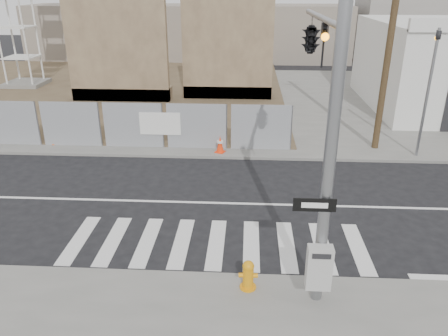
# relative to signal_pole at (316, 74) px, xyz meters

# --- Properties ---
(ground) EXTENTS (100.00, 100.00, 0.00)m
(ground) POSITION_rel_signal_pole_xyz_m (-2.49, 2.05, -4.78)
(ground) COLOR black
(ground) RESTS_ON ground
(sidewalk_far) EXTENTS (50.00, 20.00, 0.12)m
(sidewalk_far) POSITION_rel_signal_pole_xyz_m (-2.49, 16.05, -4.72)
(sidewalk_far) COLOR slate
(sidewalk_far) RESTS_ON ground
(signal_pole) EXTENTS (0.96, 5.87, 7.00)m
(signal_pole) POSITION_rel_signal_pole_xyz_m (0.00, 0.00, 0.00)
(signal_pole) COLOR gray
(signal_pole) RESTS_ON sidewalk_near
(far_signal_pole) EXTENTS (0.16, 0.20, 5.60)m
(far_signal_pole) POSITION_rel_signal_pole_xyz_m (5.51, 6.65, -1.30)
(far_signal_pole) COLOR gray
(far_signal_pole) RESTS_ON sidewalk_far
(chain_link_fence) EXTENTS (24.60, 0.04, 2.00)m
(chain_link_fence) POSITION_rel_signal_pole_xyz_m (-12.49, 7.05, -3.66)
(chain_link_fence) COLOR gray
(chain_link_fence) RESTS_ON sidewalk_far
(concrete_wall_left) EXTENTS (6.00, 1.30, 8.00)m
(concrete_wall_left) POSITION_rel_signal_pole_xyz_m (-9.49, 15.13, -1.40)
(concrete_wall_left) COLOR brown
(concrete_wall_left) RESTS_ON sidewalk_far
(concrete_wall_right) EXTENTS (5.50, 1.30, 8.00)m
(concrete_wall_right) POSITION_rel_signal_pole_xyz_m (-2.99, 16.13, -1.40)
(concrete_wall_right) COLOR brown
(concrete_wall_right) RESTS_ON sidewalk_far
(utility_pole_right) EXTENTS (1.60, 0.28, 10.00)m
(utility_pole_right) POSITION_rel_signal_pole_xyz_m (4.01, 7.55, 0.42)
(utility_pole_right) COLOR #473821
(utility_pole_right) RESTS_ON sidewalk_far
(fire_hydrant) EXTENTS (0.46, 0.43, 0.75)m
(fire_hydrant) POSITION_rel_signal_pole_xyz_m (-1.58, -2.50, -4.29)
(fire_hydrant) COLOR orange
(fire_hydrant) RESTS_ON sidewalk_near
(traffic_cone_c) EXTENTS (0.48, 0.48, 0.75)m
(traffic_cone_c) POSITION_rel_signal_pole_xyz_m (-10.35, 7.24, -4.29)
(traffic_cone_c) COLOR #F3500C
(traffic_cone_c) RESTS_ON sidewalk_far
(traffic_cone_d) EXTENTS (0.50, 0.50, 0.73)m
(traffic_cone_d) POSITION_rel_signal_pole_xyz_m (-2.84, 6.56, -4.30)
(traffic_cone_d) COLOR #FF360D
(traffic_cone_d) RESTS_ON sidewalk_far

